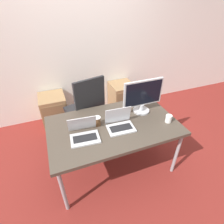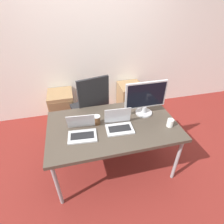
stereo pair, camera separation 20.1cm
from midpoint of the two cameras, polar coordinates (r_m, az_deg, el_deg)
The scene contains 11 objects.
ground_plane at distance 2.58m, azimuth -1.96°, elevation -16.59°, with size 14.00×14.00×0.00m, color maroon.
wall_back at distance 3.14m, azimuth -12.12°, elevation 20.99°, with size 10.00×0.05×2.60m.
desk at distance 2.10m, azimuth -2.31°, elevation -5.15°, with size 1.52×0.90×0.71m.
office_chair at distance 2.75m, azimuth -10.56°, elevation -1.25°, with size 0.58×0.61×1.10m.
cabinet_left at distance 3.25m, azimuth -20.03°, elevation 0.37°, with size 0.42×0.47×0.57m.
cabinet_right at distance 3.44m, azimuth 1.49°, elevation 4.72°, with size 0.42×0.47×0.57m.
laptop_left at distance 1.92m, azimuth -12.12°, elevation -6.96°, with size 0.32×0.30×0.22m.
laptop_right at distance 2.00m, azimuth -0.27°, elevation -3.98°, with size 0.32×0.25×0.22m.
monitor at distance 2.19m, azimuth 7.45°, elevation 5.11°, with size 0.52×0.21×0.44m.
coffee_cup_white at distance 2.16m, azimuth 15.50°, elevation -2.19°, with size 0.07×0.07×0.09m.
coffee_cup_brown at distance 2.04m, azimuth -7.63°, elevation -3.08°, with size 0.08×0.08×0.11m.
Camera 1 is at (-0.59, -1.50, 2.01)m, focal length 28.00 mm.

